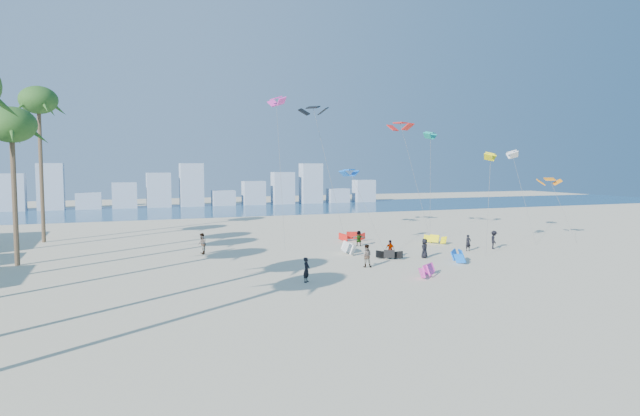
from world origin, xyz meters
name	(u,v)px	position (x,y,z in m)	size (l,w,h in m)	color
ground	(373,313)	(0.00, 0.00, 0.00)	(220.00, 220.00, 0.00)	beige
ocean	(192,210)	(0.00, 72.00, 0.01)	(220.00, 220.00, 0.00)	navy
kitesurfer_near	(306,270)	(-0.79, 8.70, 0.87)	(0.63, 0.41, 1.73)	black
kitesurfer_mid	(366,256)	(5.50, 12.27, 0.91)	(0.88, 0.69, 1.81)	gray
kitesurfers_far	(375,243)	(9.54, 18.86, 0.86)	(27.68, 9.92, 1.92)	black
grounded_kites	(395,249)	(10.66, 16.98, 0.45)	(12.88, 21.45, 1.01)	black
flying_kites	(403,132)	(15.76, 24.80, 11.59)	(29.72, 18.73, 15.41)	blue
distant_skyline	(178,191)	(-1.19, 82.00, 3.09)	(85.00, 3.00, 8.40)	#9EADBF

